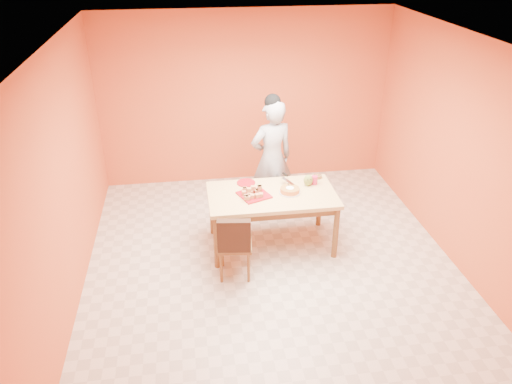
{
  "coord_description": "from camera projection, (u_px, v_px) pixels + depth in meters",
  "views": [
    {
      "loc": [
        -0.93,
        -4.96,
        3.7
      ],
      "look_at": [
        -0.16,
        0.3,
        0.88
      ],
      "focal_mm": 35.0,
      "sensor_mm": 36.0,
      "label": 1
    }
  ],
  "objects": [
    {
      "name": "pastry_platter",
      "position": [
        254.0,
        195.0,
        6.18
      ],
      "size": [
        0.45,
        0.45,
        0.02
      ],
      "primitive_type": "cube",
      "rotation": [
        0.0,
        0.0,
        0.38
      ],
      "color": "maroon",
      "rests_on": "dining_table"
    },
    {
      "name": "cake_server",
      "position": [
        288.0,
        181.0,
        6.38
      ],
      "size": [
        0.14,
        0.25,
        0.01
      ],
      "primitive_type": "cube",
      "rotation": [
        0.0,
        0.0,
        0.39
      ],
      "color": "silver",
      "rests_on": "sponge_cake"
    },
    {
      "name": "person",
      "position": [
        272.0,
        159.0,
        6.96
      ],
      "size": [
        0.7,
        0.55,
        1.7
      ],
      "primitive_type": "imported",
      "rotation": [
        0.0,
        0.0,
        3.39
      ],
      "color": "#9B9B9E",
      "rests_on": "floor"
    },
    {
      "name": "red_dinner_plate",
      "position": [
        246.0,
        183.0,
        6.48
      ],
      "size": [
        0.31,
        0.31,
        0.01
      ],
      "primitive_type": "cylinder",
      "rotation": [
        0.0,
        0.0,
        -0.36
      ],
      "color": "maroon",
      "rests_on": "dining_table"
    },
    {
      "name": "floor",
      "position": [
        272.0,
        265.0,
        6.19
      ],
      "size": [
        5.0,
        5.0,
        0.0
      ],
      "primitive_type": "plane",
      "color": "beige",
      "rests_on": "ground"
    },
    {
      "name": "magenta_glass",
      "position": [
        315.0,
        180.0,
        6.44
      ],
      "size": [
        0.08,
        0.08,
        0.11
      ],
      "primitive_type": "cylinder",
      "rotation": [
        0.0,
        0.0,
        0.01
      ],
      "color": "#C31D47",
      "rests_on": "dining_table"
    },
    {
      "name": "dining_table",
      "position": [
        272.0,
        200.0,
        6.28
      ],
      "size": [
        1.6,
        0.9,
        0.76
      ],
      "color": "#E0BC75",
      "rests_on": "floor"
    },
    {
      "name": "white_cake_plate",
      "position": [
        290.0,
        192.0,
        6.25
      ],
      "size": [
        0.28,
        0.28,
        0.01
      ],
      "primitive_type": "cylinder",
      "rotation": [
        0.0,
        0.0,
        -0.06
      ],
      "color": "silver",
      "rests_on": "dining_table"
    },
    {
      "name": "egg_ornament",
      "position": [
        308.0,
        180.0,
        6.39
      ],
      "size": [
        0.13,
        0.1,
        0.15
      ],
      "primitive_type": "ellipsoid",
      "rotation": [
        0.0,
        0.0,
        0.08
      ],
      "color": "olive",
      "rests_on": "dining_table"
    },
    {
      "name": "ceiling",
      "position": [
        276.0,
        42.0,
        4.92
      ],
      "size": [
        5.0,
        5.0,
        0.0
      ],
      "primitive_type": "plane",
      "rotation": [
        3.14,
        0.0,
        0.0
      ],
      "color": "silver",
      "rests_on": "wall_back"
    },
    {
      "name": "sponge_cake",
      "position": [
        290.0,
        190.0,
        6.23
      ],
      "size": [
        0.29,
        0.29,
        0.06
      ],
      "primitive_type": "cylinder",
      "rotation": [
        0.0,
        0.0,
        -0.21
      ],
      "color": "#C47032",
      "rests_on": "white_cake_plate"
    },
    {
      "name": "wall_left",
      "position": [
        64.0,
        179.0,
        5.27
      ],
      "size": [
        0.0,
        5.0,
        5.0
      ],
      "primitive_type": "plane",
      "rotation": [
        1.57,
        0.0,
        1.57
      ],
      "color": "#C7562E",
      "rests_on": "floor"
    },
    {
      "name": "pastry_pile",
      "position": [
        254.0,
        191.0,
        6.15
      ],
      "size": [
        0.31,
        0.31,
        0.1
      ],
      "primitive_type": null,
      "color": "#B8814E",
      "rests_on": "pastry_platter"
    },
    {
      "name": "dining_chair",
      "position": [
        235.0,
        243.0,
        5.81
      ],
      "size": [
        0.44,
        0.51,
        0.86
      ],
      "rotation": [
        0.0,
        0.0,
        -0.13
      ],
      "color": "brown",
      "rests_on": "floor"
    },
    {
      "name": "checker_tin",
      "position": [
        317.0,
        177.0,
        6.62
      ],
      "size": [
        0.12,
        0.12,
        0.03
      ],
      "primitive_type": "cylinder",
      "rotation": [
        0.0,
        0.0,
        -0.09
      ],
      "color": "#3A1E0F",
      "rests_on": "dining_table"
    },
    {
      "name": "wall_back",
      "position": [
        245.0,
        99.0,
        7.74
      ],
      "size": [
        4.5,
        0.0,
        4.5
      ],
      "primitive_type": "plane",
      "rotation": [
        1.57,
        0.0,
        0.0
      ],
      "color": "#C7562E",
      "rests_on": "floor"
    },
    {
      "name": "wall_right",
      "position": [
        462.0,
        154.0,
        5.84
      ],
      "size": [
        0.0,
        5.0,
        5.0
      ],
      "primitive_type": "plane",
      "rotation": [
        1.57,
        0.0,
        -1.57
      ],
      "color": "#C7562E",
      "rests_on": "floor"
    }
  ]
}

